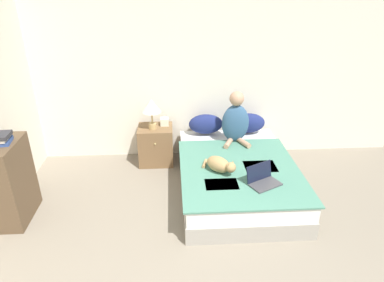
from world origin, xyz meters
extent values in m
cube|color=silver|center=(0.00, 3.53, 1.27)|extent=(5.96, 0.05, 2.55)
cube|color=#9E998E|center=(0.31, 2.44, 0.11)|extent=(1.41, 2.06, 0.21)
cube|color=silver|center=(0.31, 2.44, 0.31)|extent=(1.39, 2.03, 0.20)
cube|color=#4C8470|center=(0.31, 2.23, 0.42)|extent=(1.45, 1.65, 0.02)
cube|color=#B2BC70|center=(0.57, 2.28, 0.42)|extent=(0.39, 0.30, 0.01)
cube|color=#B2BC70|center=(0.04, 1.91, 0.42)|extent=(0.37, 0.24, 0.01)
ellipsoid|color=navy|center=(-0.01, 3.31, 0.58)|extent=(0.50, 0.26, 0.30)
ellipsoid|color=navy|center=(0.63, 3.31, 0.58)|extent=(0.50, 0.26, 0.30)
ellipsoid|color=#33567A|center=(0.38, 3.02, 0.70)|extent=(0.38, 0.21, 0.54)
sphere|color=tan|center=(0.38, 3.02, 1.06)|extent=(0.20, 0.20, 0.20)
cylinder|color=tan|center=(0.27, 2.89, 0.46)|extent=(0.18, 0.27, 0.07)
cylinder|color=tan|center=(0.48, 2.89, 0.46)|extent=(0.18, 0.27, 0.07)
ellipsoid|color=tan|center=(0.04, 2.20, 0.52)|extent=(0.36, 0.36, 0.19)
sphere|color=tan|center=(0.16, 2.07, 0.55)|extent=(0.12, 0.12, 0.12)
cone|color=tan|center=(0.19, 2.09, 0.60)|extent=(0.06, 0.06, 0.06)
cone|color=tan|center=(0.14, 2.04, 0.60)|extent=(0.06, 0.06, 0.06)
cylinder|color=tan|center=(-0.11, 2.35, 0.45)|extent=(0.09, 0.18, 0.04)
cube|color=#424247|center=(0.53, 1.85, 0.44)|extent=(0.40, 0.34, 0.02)
cube|color=black|center=(0.47, 1.96, 0.54)|extent=(0.33, 0.21, 0.20)
cube|color=brown|center=(-0.76, 3.24, 0.29)|extent=(0.50, 0.43, 0.57)
sphere|color=tan|center=(-0.76, 3.02, 0.41)|extent=(0.03, 0.03, 0.03)
cylinder|color=tan|center=(-0.79, 3.20, 0.61)|extent=(0.11, 0.11, 0.08)
cylinder|color=tan|center=(-0.79, 3.20, 0.74)|extent=(0.02, 0.02, 0.17)
cone|color=white|center=(-0.79, 3.20, 0.92)|extent=(0.27, 0.27, 0.19)
cube|color=beige|center=(-0.62, 3.31, 0.63)|extent=(0.12, 0.12, 0.11)
ellipsoid|color=white|center=(-0.62, 3.31, 0.70)|extent=(0.06, 0.04, 0.03)
cube|color=brown|center=(-2.31, 2.02, 0.48)|extent=(0.28, 0.63, 0.96)
cube|color=#334C8E|center=(-2.30, 2.02, 0.98)|extent=(0.19, 0.23, 0.04)
cube|color=beige|center=(-2.31, 2.01, 1.02)|extent=(0.15, 0.21, 0.03)
cube|color=#2D2D33|center=(-2.30, 2.01, 1.06)|extent=(0.19, 0.22, 0.04)
camera|label=1|loc=(-0.50, -1.35, 2.56)|focal=32.00mm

